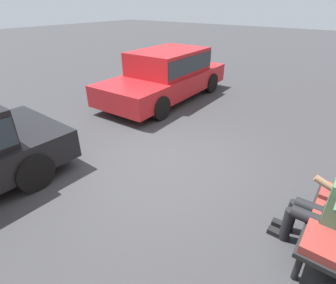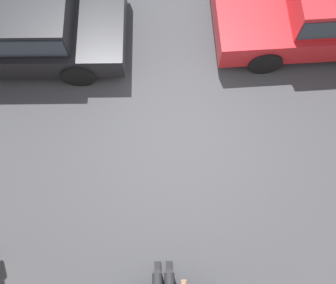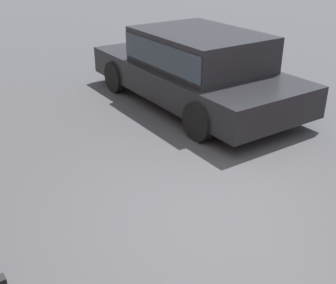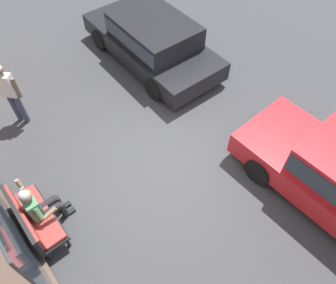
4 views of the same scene
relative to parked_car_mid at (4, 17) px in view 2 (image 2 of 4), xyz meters
name	(u,v)px [view 2 (image 2 of 4)]	position (x,y,z in m)	size (l,w,h in m)	color
ground_plane	(180,136)	(-3.06, 2.07, -0.74)	(60.00, 60.00, 0.00)	#38383A
parked_car_mid	(4,17)	(0.00, 0.00, 0.00)	(4.47, 2.07, 1.35)	black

